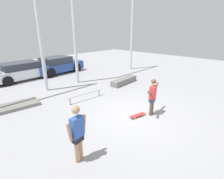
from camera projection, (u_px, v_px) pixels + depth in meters
ground_plane at (136, 115)px, 7.56m from camera, size 36.00×36.00×0.00m
skateboarder at (153, 95)px, 7.33m from camera, size 1.40×0.48×1.60m
skateboard at (138, 115)px, 7.39m from camera, size 0.78×0.36×0.08m
grind_box at (124, 81)px, 11.83m from camera, size 2.33×0.72×0.36m
manual_pad at (6, 108)px, 8.03m from camera, size 2.95×1.31×0.15m
grind_rail at (85, 95)px, 9.08m from camera, size 2.19×0.22×0.37m
canopy_support_right at (107, 20)px, 12.80m from camera, size 6.14×0.20×6.85m
parked_car_white at (23, 71)px, 12.67m from camera, size 4.53×2.01×1.28m
parked_car_blue at (57, 65)px, 14.59m from camera, size 4.18×2.25×1.34m
bystander at (77, 132)px, 4.65m from camera, size 0.69×0.24×1.69m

